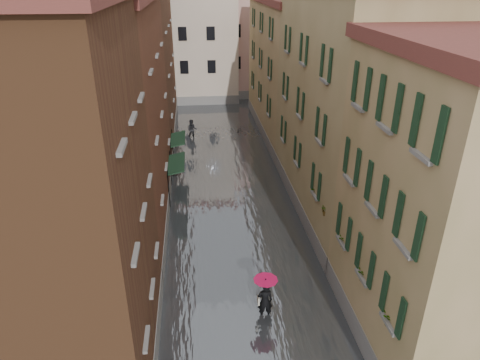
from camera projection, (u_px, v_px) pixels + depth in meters
ground at (251, 313)px, 19.09m from camera, size 120.00×120.00×0.00m
floodwater at (227, 183)px, 30.70m from camera, size 10.00×60.00×0.20m
building_left_near at (47, 219)px, 13.80m from camera, size 6.00×8.00×13.00m
building_left_mid at (107, 122)px, 23.76m from camera, size 6.00×14.00×12.50m
building_left_far at (135, 60)px, 36.88m from camera, size 6.00×16.00×14.00m
building_right_near at (452, 215)px, 15.50m from camera, size 6.00×8.00×11.50m
building_right_mid at (351, 110)px, 25.03m from camera, size 6.00×14.00×13.00m
building_right_far at (293, 71)px, 38.80m from camera, size 6.00×16.00×11.50m
building_end_cream at (184, 42)px, 50.04m from camera, size 12.00×9.00×13.00m
building_end_pink at (257, 43)px, 52.93m from camera, size 10.00×9.00×12.00m
awning_near at (176, 164)px, 27.88m from camera, size 1.09×3.30×2.80m
awning_far at (177, 140)px, 32.04m from camera, size 1.09×3.04×2.80m
window_planters at (345, 234)px, 18.50m from camera, size 0.59×10.25×0.84m
pedestrian_main at (265, 294)px, 18.28m from camera, size 1.05×1.05×2.06m
pedestrian_far at (192, 130)px, 38.78m from camera, size 0.98×0.79×1.87m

